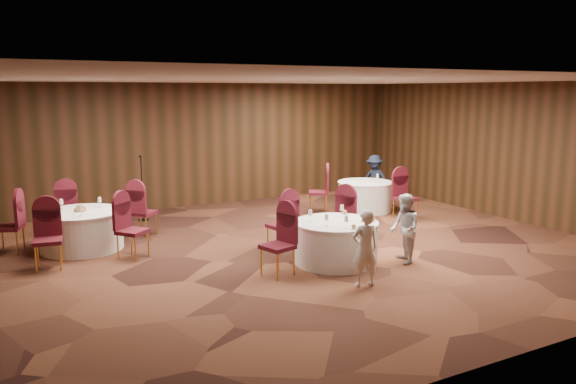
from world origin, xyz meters
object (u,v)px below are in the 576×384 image
table_left (82,230)px  mic_stand (143,202)px  table_main (336,242)px  woman_b (404,229)px  table_right (365,196)px  woman_a (365,248)px  man_c (375,179)px

table_left → mic_stand: mic_stand is taller
table_main → woman_b: bearing=-28.8°
table_right → table_left: bearing=-177.5°
table_left → mic_stand: size_ratio=1.02×
table_main → table_right: bearing=47.4°
table_right → mic_stand: size_ratio=0.91×
table_left → woman_b: (4.87, -3.61, 0.24)m
table_main → table_left: same height
woman_a → man_c: size_ratio=0.94×
table_right → mic_stand: (-5.22, 1.59, 0.06)m
table_right → woman_a: woman_a is taller
woman_a → woman_b: woman_b is taller
mic_stand → table_main: bearing=-66.1°
man_c → table_right: bearing=-72.0°
table_main → woman_a: (-0.27, -1.24, 0.23)m
table_main → woman_a: bearing=-102.4°
table_right → woman_a: 5.65m
table_right → woman_a: size_ratio=1.14×
table_right → woman_b: bearing=-117.1°
woman_a → mic_stand: bearing=-63.5°
table_main → man_c: (3.91, 4.08, 0.27)m
mic_stand → man_c: mic_stand is taller
table_main → table_left: 4.87m
woman_b → man_c: man_c is taller
table_main → woman_b: size_ratio=1.21×
table_right → man_c: (0.86, 0.75, 0.27)m
woman_a → woman_b: bearing=-144.4°
table_main → man_c: bearing=46.2°
table_main → mic_stand: size_ratio=0.98×
mic_stand → man_c: (6.08, -0.83, 0.21)m
table_main → table_left: bearing=141.5°
woman_a → woman_b: size_ratio=0.99×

